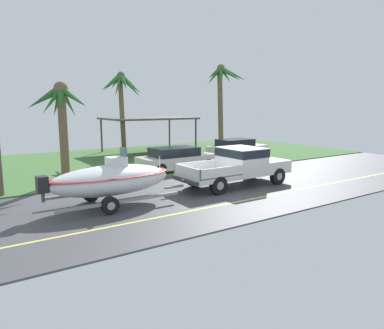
{
  "coord_description": "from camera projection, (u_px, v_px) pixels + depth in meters",
  "views": [
    {
      "loc": [
        -9.89,
        -12.41,
        3.84
      ],
      "look_at": [
        -1.12,
        0.53,
        1.26
      ],
      "focal_mm": 33.96,
      "sensor_mm": 36.0,
      "label": 1
    }
  ],
  "objects": [
    {
      "name": "palm_tree_near_right",
      "position": [
        61.0,
        109.0,
        17.58
      ],
      "size": [
        3.01,
        2.45,
        4.95
      ],
      "color": "brown",
      "rests_on": "ground"
    },
    {
      "name": "ground",
      "position": [
        137.0,
        166.0,
        23.09
      ],
      "size": [
        36.0,
        22.0,
        0.11
      ],
      "color": "#424247"
    },
    {
      "name": "carport_awning",
      "position": [
        148.0,
        119.0,
        28.95
      ],
      "size": [
        6.84,
        4.65,
        2.83
      ],
      "color": "#4C4238",
      "rests_on": "ground"
    },
    {
      "name": "pickup_truck_towing",
      "position": [
        241.0,
        164.0,
        17.45
      ],
      "size": [
        5.81,
        2.12,
        1.82
      ],
      "color": "silver",
      "rests_on": "ground"
    },
    {
      "name": "parked_sedan_near",
      "position": [
        177.0,
        159.0,
        21.37
      ],
      "size": [
        4.71,
        1.91,
        1.38
      ],
      "color": "beige",
      "rests_on": "ground"
    },
    {
      "name": "parked_sedan_far",
      "position": [
        237.0,
        149.0,
        26.47
      ],
      "size": [
        4.44,
        1.84,
        1.38
      ],
      "color": "beige",
      "rests_on": "ground"
    },
    {
      "name": "palm_tree_far_left",
      "position": [
        222.0,
        86.0,
        27.76
      ],
      "size": [
        2.84,
        3.45,
        6.9
      ],
      "color": "brown",
      "rests_on": "ground"
    },
    {
      "name": "boat_on_trailer",
      "position": [
        111.0,
        180.0,
        13.79
      ],
      "size": [
        5.91,
        2.28,
        2.21
      ],
      "color": "gray",
      "rests_on": "ground"
    },
    {
      "name": "palm_tree_near_left",
      "position": [
        122.0,
        91.0,
        25.8
      ],
      "size": [
        3.25,
        2.68,
        6.16
      ],
      "color": "brown",
      "rests_on": "ground"
    }
  ]
}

